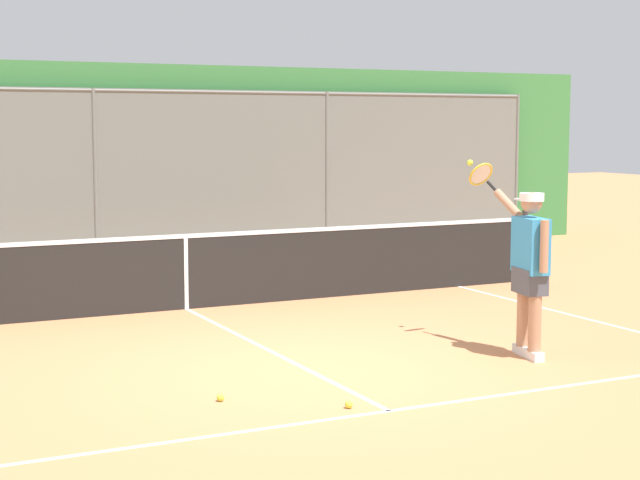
# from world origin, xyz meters

# --- Properties ---
(ground_plane) EXTENTS (60.00, 60.00, 0.00)m
(ground_plane) POSITION_xyz_m (0.00, 0.00, 0.00)
(ground_plane) COLOR #C67A4C
(court_line_markings) EXTENTS (8.32, 9.43, 0.01)m
(court_line_markings) POSITION_xyz_m (0.00, 1.87, 0.00)
(court_line_markings) COLOR white
(court_line_markings) RESTS_ON ground
(fence_backdrop) EXTENTS (20.20, 1.37, 3.37)m
(fence_backdrop) POSITION_xyz_m (0.00, -8.90, 1.67)
(fence_backdrop) COLOR slate
(fence_backdrop) RESTS_ON ground
(tennis_net) EXTENTS (10.69, 0.09, 1.07)m
(tennis_net) POSITION_xyz_m (0.00, -3.63, 0.49)
(tennis_net) COLOR #2D2D2D
(tennis_net) RESTS_ON ground
(tennis_player) EXTENTS (0.31, 1.41, 1.96)m
(tennis_player) POSITION_xyz_m (-2.24, 0.43, 0.98)
(tennis_player) COLOR silver
(tennis_player) RESTS_ON ground
(tennis_ball_near_baseline) EXTENTS (0.07, 0.07, 0.07)m
(tennis_ball_near_baseline) POSITION_xyz_m (1.14, 0.65, 0.03)
(tennis_ball_near_baseline) COLOR #C1D138
(tennis_ball_near_baseline) RESTS_ON ground
(tennis_ball_by_sideline) EXTENTS (0.07, 0.07, 0.07)m
(tennis_ball_by_sideline) POSITION_xyz_m (0.26, 1.32, 0.03)
(tennis_ball_by_sideline) COLOR #C1D138
(tennis_ball_by_sideline) RESTS_ON ground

